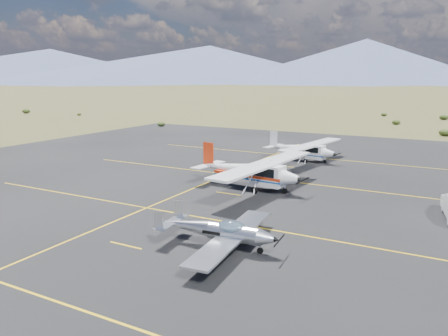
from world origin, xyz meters
The scene contains 5 objects.
ground centered at (0.00, 0.00, 0.00)m, with size 1600.00×1600.00×0.00m, color #383D1C.
apron centered at (0.00, 7.00, 0.00)m, with size 72.00×72.00×0.02m, color black.
aircraft_low_wing centered at (1.27, -1.49, 0.85)m, with size 5.91×8.22×1.78m.
aircraft_cessna centered at (-2.34, 9.65, 1.39)m, with size 7.50×12.44×3.14m.
aircraft_plain centered at (-2.38, 21.91, 1.19)m, with size 6.46×10.65×2.69m.
Camera 1 is at (10.96, -19.16, 8.28)m, focal length 35.00 mm.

